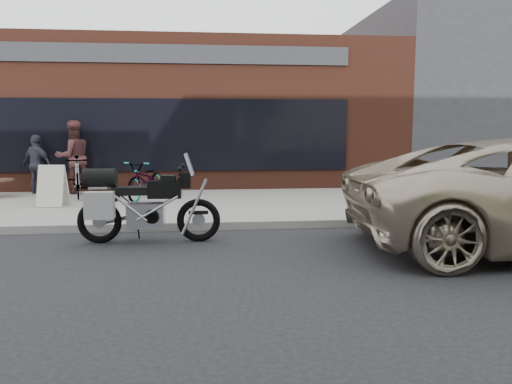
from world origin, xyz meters
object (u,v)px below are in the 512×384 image
object	(u,v)px
bicycle_front	(146,180)
bicycle_rear	(77,177)
motorcycle	(139,204)
cafe_patron_left	(73,157)
sandwich_sign	(53,186)
cafe_patron_right	(37,164)

from	to	relation	value
bicycle_front	bicycle_rear	xyz separation A→B (m)	(-1.77, 0.60, 0.04)
motorcycle	cafe_patron_left	bearing A→B (deg)	115.17
motorcycle	sandwich_sign	size ratio (longest dim) A/B	2.54
sandwich_sign	motorcycle	bearing A→B (deg)	-46.85
motorcycle	sandwich_sign	distance (m)	3.96
bicycle_front	motorcycle	bearing A→B (deg)	-65.99
bicycle_rear	cafe_patron_right	bearing A→B (deg)	132.12
motorcycle	bicycle_rear	world-z (taller)	motorcycle
bicycle_front	bicycle_rear	world-z (taller)	bicycle_rear
bicycle_front	sandwich_sign	size ratio (longest dim) A/B	1.95
bicycle_front	cafe_patron_left	xyz separation A→B (m)	(-2.06, 1.43, 0.50)
cafe_patron_right	motorcycle	bearing A→B (deg)	150.43
bicycle_front	cafe_patron_right	xyz separation A→B (m)	(-3.00, 1.43, 0.31)
sandwich_sign	cafe_patron_left	xyz separation A→B (m)	(-0.09, 2.25, 0.51)
bicycle_front	bicycle_rear	size ratio (longest dim) A/B	1.05
bicycle_rear	cafe_patron_left	bearing A→B (deg)	95.27
cafe_patron_right	cafe_patron_left	bearing A→B (deg)	-151.01
bicycle_rear	cafe_patron_left	distance (m)	0.99
motorcycle	bicycle_rear	bearing A→B (deg)	115.96
bicycle_front	sandwich_sign	world-z (taller)	bicycle_front
bicycle_front	cafe_patron_right	bearing A→B (deg)	173.72
bicycle_rear	cafe_patron_left	world-z (taller)	cafe_patron_left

